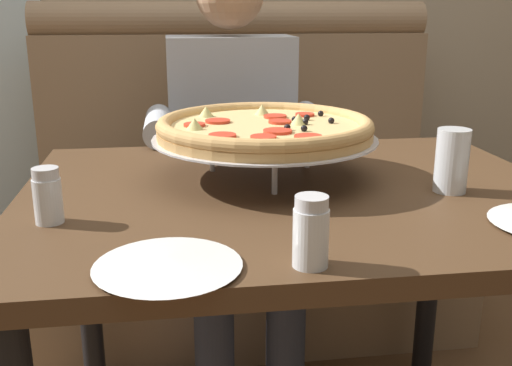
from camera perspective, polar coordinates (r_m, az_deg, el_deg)
booth_bench at (r=2.21m, az=-1.26°, el=-2.22°), size 1.49×0.78×1.13m
dining_table at (r=1.28m, az=3.66°, el=-4.57°), size 1.13×0.88×0.74m
diner_main at (r=1.87m, az=-2.08°, el=4.19°), size 0.54×0.64×1.27m
pizza at (r=1.31m, az=0.82°, el=5.19°), size 0.49×0.49×0.14m
shaker_oregano at (r=1.10m, az=-19.27°, el=-1.52°), size 0.05×0.05×0.10m
shaker_pepper_flakes at (r=0.87m, az=5.26°, el=-5.15°), size 0.05×0.05×0.11m
plate_near_right at (r=0.88m, az=-8.45°, el=-7.51°), size 0.22×0.22×0.02m
drinking_glass at (r=1.28m, az=18.20°, el=1.78°), size 0.07×0.07×0.13m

